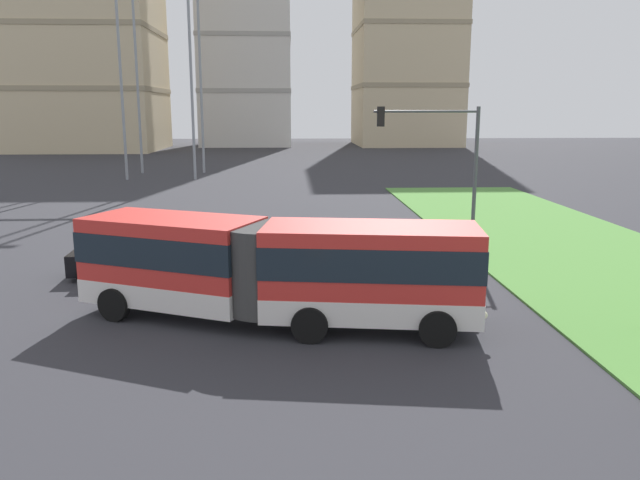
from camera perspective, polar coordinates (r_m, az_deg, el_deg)
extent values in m
cube|color=red|center=(17.76, 4.61, -2.78)|extent=(6.29, 3.30, 2.55)
cube|color=silver|center=(18.02, 4.56, -5.63)|extent=(6.31, 3.32, 0.70)
cube|color=#19232D|center=(17.66, 4.63, -1.45)|extent=(6.33, 3.35, 0.90)
cube|color=red|center=(19.56, -13.16, -1.69)|extent=(5.77, 4.40, 2.55)
cube|color=silver|center=(19.80, -13.04, -4.29)|extent=(5.79, 4.43, 0.70)
cube|color=#19232D|center=(19.47, -13.22, -0.47)|extent=(5.82, 4.45, 0.90)
cylinder|color=#383838|center=(18.03, -4.97, -2.57)|extent=(2.40, 2.40, 2.45)
cylinder|color=black|center=(19.38, 9.94, -5.44)|extent=(1.03, 0.41, 1.00)
cylinder|color=black|center=(17.02, 10.63, -7.93)|extent=(1.03, 0.41, 1.00)
cylinder|color=black|center=(19.38, -0.17, -5.26)|extent=(1.03, 0.41, 1.00)
cylinder|color=black|center=(17.01, -0.94, -7.73)|extent=(1.03, 0.41, 1.00)
cylinder|color=black|center=(21.58, -14.01, -3.83)|extent=(1.03, 0.66, 1.00)
cylinder|color=black|center=(19.69, -18.19, -5.59)|extent=(1.03, 0.66, 1.00)
sphere|color=#F9EFC6|center=(19.11, 13.72, -4.92)|extent=(0.24, 0.24, 0.24)
sphere|color=#F9EFC6|center=(17.41, 14.58, -6.61)|extent=(0.24, 0.24, 0.24)
cube|color=black|center=(24.71, -16.68, -1.81)|extent=(4.47, 1.99, 0.80)
cube|color=black|center=(24.59, -17.12, -0.22)|extent=(2.45, 1.78, 0.60)
cylinder|color=black|center=(25.38, -12.93, -1.85)|extent=(0.65, 0.25, 0.64)
cylinder|color=black|center=(23.65, -13.50, -2.88)|extent=(0.65, 0.25, 0.64)
cylinder|color=black|center=(25.96, -19.51, -1.94)|extent=(0.65, 0.25, 0.64)
cylinder|color=black|center=(24.27, -20.53, -2.94)|extent=(0.65, 0.25, 0.64)
cylinder|color=#474C51|center=(27.16, 13.87, 5.04)|extent=(0.16, 0.16, 6.28)
cylinder|color=#474C51|center=(26.45, 9.62, 11.43)|extent=(4.32, 0.10, 0.10)
cube|color=black|center=(26.12, 5.54, 11.10)|extent=(0.28, 0.28, 0.80)
sphere|color=red|center=(26.12, 5.55, 11.65)|extent=(0.16, 0.16, 0.16)
sphere|color=yellow|center=(26.12, 5.54, 11.07)|extent=(0.16, 0.16, 0.16)
sphere|color=green|center=(26.12, 5.53, 10.50)|extent=(0.16, 0.16, 0.16)
cube|color=#9C8D6E|center=(102.91, -20.26, 12.65)|extent=(20.94, 19.41, 0.70)
cube|color=#9C8D6E|center=(103.49, -20.62, 17.38)|extent=(20.94, 19.41, 0.70)
cube|color=#A4A099|center=(111.94, -6.62, 13.21)|extent=(15.09, 18.47, 0.70)
cube|color=#A4A099|center=(112.49, -6.73, 17.62)|extent=(15.09, 18.47, 0.70)
cube|color=beige|center=(113.15, 7.96, 20.67)|extent=(16.71, 18.91, 47.54)
cube|color=#9C8D6E|center=(111.84, 7.75, 13.62)|extent=(16.91, 19.11, 0.70)
cube|color=#9C8D6E|center=(112.55, 7.90, 18.46)|extent=(16.91, 19.11, 0.70)
cylinder|color=gray|center=(63.68, -11.03, 20.15)|extent=(0.24, 0.24, 31.24)
cylinder|color=gray|center=(64.74, -16.62, 19.75)|extent=(0.24, 0.24, 31.24)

